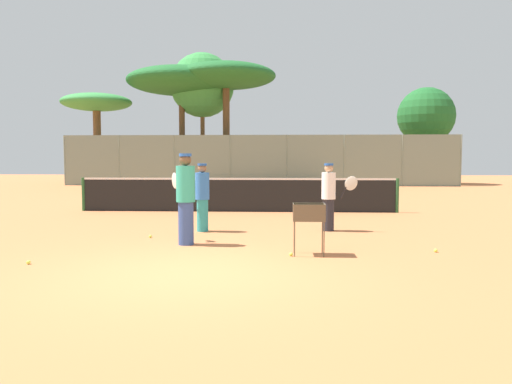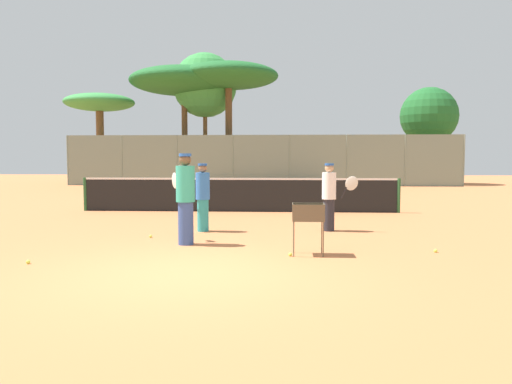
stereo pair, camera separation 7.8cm
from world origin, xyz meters
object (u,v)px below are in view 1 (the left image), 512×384
at_px(ball_cart, 308,217).
at_px(parked_car, 183,173).
at_px(player_white_outfit, 202,196).
at_px(player_yellow_shirt, 186,198).
at_px(player_red_cap, 329,196).
at_px(tennis_net, 238,194).

distance_m(ball_cart, parked_car, 25.42).
bearing_deg(player_white_outfit, player_yellow_shirt, 75.09).
relative_size(player_white_outfit, player_red_cap, 1.00).
xyz_separation_m(tennis_net, player_red_cap, (2.50, -3.93, 0.27)).
bearing_deg(tennis_net, ball_cart, -74.72).
bearing_deg(ball_cart, player_white_outfit, 131.09).
xyz_separation_m(player_yellow_shirt, parked_car, (-4.74, 23.49, -0.27)).
relative_size(player_red_cap, parked_car, 0.38).
bearing_deg(player_yellow_shirt, ball_cart, -146.02).
distance_m(player_white_outfit, ball_cart, 3.55).
bearing_deg(player_yellow_shirt, tennis_net, -39.82).
bearing_deg(parked_car, tennis_net, -73.40).
xyz_separation_m(player_red_cap, player_yellow_shirt, (-3.00, -1.99, 0.11)).
bearing_deg(tennis_net, player_white_outfit, -96.35).
xyz_separation_m(player_white_outfit, player_red_cap, (2.96, 0.23, 0.00)).
relative_size(player_yellow_shirt, ball_cart, 1.97).
relative_size(player_white_outfit, player_yellow_shirt, 0.88).
xyz_separation_m(ball_cart, parked_car, (-7.11, 24.41, -0.02)).
relative_size(tennis_net, player_red_cap, 6.34).
bearing_deg(player_white_outfit, ball_cart, 117.42).
height_order(tennis_net, player_red_cap, player_red_cap).
bearing_deg(parked_car, ball_cart, -73.77).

